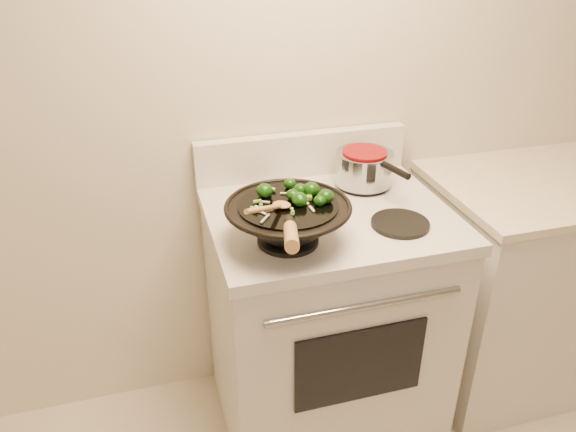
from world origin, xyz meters
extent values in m
plane|color=beige|center=(0.00, 1.50, 1.30)|extent=(3.50, 0.00, 3.50)
cube|color=silver|center=(-0.14, 1.17, 0.44)|extent=(0.76, 0.64, 0.88)
cube|color=silver|center=(-0.14, 1.17, 0.90)|extent=(0.78, 0.66, 0.04)
cube|color=silver|center=(-0.14, 1.47, 1.00)|extent=(0.78, 0.05, 0.16)
cylinder|color=#919399|center=(-0.14, 0.84, 0.78)|extent=(0.60, 0.02, 0.02)
cube|color=black|center=(-0.14, 0.84, 0.55)|extent=(0.42, 0.01, 0.28)
cylinder|color=black|center=(-0.32, 1.02, 0.93)|extent=(0.18, 0.18, 0.01)
cylinder|color=black|center=(0.04, 1.02, 0.93)|extent=(0.18, 0.18, 0.01)
cylinder|color=black|center=(-0.32, 1.32, 0.93)|extent=(0.18, 0.18, 0.01)
cylinder|color=black|center=(0.04, 1.32, 0.93)|extent=(0.18, 0.18, 0.01)
cube|color=silver|center=(0.75, 1.20, 0.44)|extent=(0.83, 0.60, 0.88)
cube|color=beige|center=(0.75, 1.20, 0.90)|extent=(0.85, 0.62, 0.03)
torus|color=black|center=(-0.32, 1.02, 1.04)|extent=(0.36, 0.36, 0.01)
cylinder|color=black|center=(-0.32, 1.02, 1.04)|extent=(0.29, 0.29, 0.01)
cylinder|color=black|center=(-0.37, 0.82, 1.10)|extent=(0.04, 0.07, 0.04)
cylinder|color=#A47240|center=(-0.40, 0.70, 1.13)|extent=(0.08, 0.19, 0.09)
ellipsoid|color=#0D3307|center=(-0.37, 1.09, 1.06)|extent=(0.05, 0.05, 0.04)
cylinder|color=#4C782B|center=(-0.35, 1.09, 1.05)|extent=(0.02, 0.02, 0.01)
ellipsoid|color=#0D3307|center=(-0.29, 1.00, 1.06)|extent=(0.04, 0.04, 0.04)
ellipsoid|color=#0D3307|center=(-0.28, 1.12, 1.06)|extent=(0.04, 0.04, 0.03)
ellipsoid|color=#0D3307|center=(-0.23, 1.06, 1.06)|extent=(0.05, 0.05, 0.04)
cylinder|color=#4C782B|center=(-0.22, 1.06, 1.05)|extent=(0.02, 0.02, 0.01)
ellipsoid|color=#0D3307|center=(-0.29, 1.01, 1.06)|extent=(0.05, 0.05, 0.04)
ellipsoid|color=#0D3307|center=(-0.21, 1.00, 1.06)|extent=(0.05, 0.05, 0.04)
ellipsoid|color=#0D3307|center=(-0.29, 1.05, 1.06)|extent=(0.04, 0.04, 0.03)
cylinder|color=#4C782B|center=(-0.28, 1.05, 1.05)|extent=(0.01, 0.02, 0.01)
ellipsoid|color=#0D3307|center=(-0.23, 0.99, 1.06)|extent=(0.04, 0.04, 0.03)
ellipsoid|color=#0D3307|center=(-0.21, 1.01, 1.06)|extent=(0.04, 0.04, 0.03)
ellipsoid|color=#0D3307|center=(-0.26, 1.07, 1.06)|extent=(0.04, 0.04, 0.03)
cylinder|color=#4C782B|center=(-0.25, 1.07, 1.05)|extent=(0.02, 0.02, 0.01)
cube|color=beige|center=(-0.27, 1.09, 1.05)|extent=(0.02, 0.05, 0.00)
cube|color=beige|center=(-0.38, 1.05, 1.05)|extent=(0.04, 0.03, 0.00)
cube|color=beige|center=(-0.40, 1.01, 1.05)|extent=(0.03, 0.04, 0.00)
cube|color=beige|center=(-0.25, 1.04, 1.05)|extent=(0.02, 0.04, 0.00)
cube|color=beige|center=(-0.30, 1.08, 1.05)|extent=(0.04, 0.02, 0.00)
cube|color=beige|center=(-0.40, 1.00, 1.05)|extent=(0.03, 0.05, 0.00)
cube|color=beige|center=(-0.36, 1.13, 1.05)|extent=(0.03, 0.03, 0.00)
cube|color=beige|center=(-0.28, 1.05, 1.05)|extent=(0.05, 0.01, 0.00)
cube|color=beige|center=(-0.26, 0.97, 1.05)|extent=(0.01, 0.03, 0.00)
cube|color=beige|center=(-0.40, 0.95, 1.05)|extent=(0.04, 0.04, 0.00)
cylinder|color=#5A922F|center=(-0.32, 0.96, 1.05)|extent=(0.03, 0.02, 0.01)
cylinder|color=#5A922F|center=(-0.34, 1.12, 1.05)|extent=(0.01, 0.03, 0.02)
cylinder|color=#5A922F|center=(-0.25, 1.03, 1.05)|extent=(0.02, 0.03, 0.02)
cylinder|color=#5A922F|center=(-0.39, 1.02, 1.05)|extent=(0.03, 0.02, 0.01)
cylinder|color=#5A922F|center=(-0.42, 1.01, 1.05)|extent=(0.02, 0.02, 0.01)
cylinder|color=#5A922F|center=(-0.40, 1.05, 1.05)|extent=(0.02, 0.01, 0.01)
cylinder|color=#5A922F|center=(-0.27, 1.06, 1.05)|extent=(0.02, 0.03, 0.01)
cylinder|color=#5A922F|center=(-0.26, 1.03, 1.05)|extent=(0.03, 0.02, 0.02)
sphere|color=beige|center=(-0.29, 1.04, 1.05)|extent=(0.01, 0.01, 0.01)
sphere|color=beige|center=(-0.26, 1.00, 1.05)|extent=(0.01, 0.01, 0.01)
sphere|color=beige|center=(-0.32, 0.98, 1.05)|extent=(0.01, 0.01, 0.01)
sphere|color=beige|center=(-0.37, 0.99, 1.05)|extent=(0.01, 0.01, 0.01)
sphere|color=beige|center=(-0.40, 0.99, 1.05)|extent=(0.01, 0.01, 0.01)
ellipsoid|color=#A47240|center=(-0.34, 1.00, 1.05)|extent=(0.07, 0.07, 0.01)
cylinder|color=#A47240|center=(-0.41, 0.92, 1.10)|extent=(0.14, 0.18, 0.10)
cylinder|color=#919399|center=(0.04, 1.32, 0.99)|extent=(0.20, 0.20, 0.11)
cylinder|color=#700508|center=(0.04, 1.32, 1.05)|extent=(0.16, 0.16, 0.01)
cylinder|color=black|center=(0.09, 1.17, 1.04)|extent=(0.05, 0.12, 0.02)
camera|label=1|loc=(-0.70, -0.34, 1.77)|focal=35.00mm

